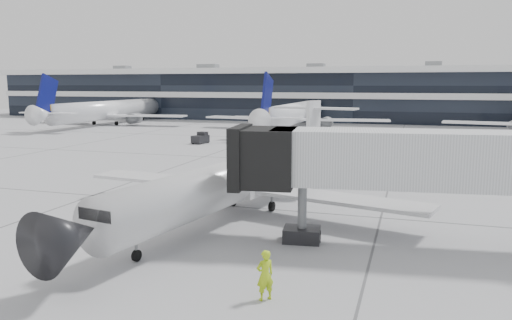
% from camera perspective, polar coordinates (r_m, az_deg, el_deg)
% --- Properties ---
extents(ground, '(220.00, 220.00, 0.00)m').
position_cam_1_polar(ground, '(32.83, -3.69, -5.23)').
color(ground, '#969699').
rests_on(ground, ground).
extents(terminal, '(170.00, 22.00, 10.00)m').
position_cam_1_polar(terminal, '(112.32, 11.68, 7.07)').
color(terminal, black).
rests_on(terminal, ground).
extents(bg_jet_left, '(32.00, 40.00, 9.60)m').
position_cam_1_polar(bg_jet_left, '(102.15, -16.22, 3.95)').
color(bg_jet_left, white).
rests_on(bg_jet_left, ground).
extents(bg_jet_center, '(32.00, 40.00, 9.60)m').
position_cam_1_polar(bg_jet_center, '(87.28, 4.49, 3.51)').
color(bg_jet_center, white).
rests_on(bg_jet_center, ground).
extents(regional_jet, '(22.67, 28.26, 6.55)m').
position_cam_1_polar(regional_jet, '(30.65, -1.41, -1.94)').
color(regional_jet, silver).
rests_on(regional_jet, ground).
extents(jet_bridge, '(18.41, 5.70, 5.91)m').
position_cam_1_polar(jet_bridge, '(25.04, 20.77, -0.12)').
color(jet_bridge, silver).
rests_on(jet_bridge, ground).
extents(ramp_worker, '(0.82, 0.81, 1.91)m').
position_cam_1_polar(ramp_worker, '(18.77, 1.04, -13.02)').
color(ramp_worker, '#B1DB17').
rests_on(ramp_worker, ground).
extents(traffic_cone, '(0.47, 0.47, 0.57)m').
position_cam_1_polar(traffic_cone, '(48.39, 3.31, -0.36)').
color(traffic_cone, orange).
rests_on(traffic_cone, ground).
extents(far_tug, '(1.88, 2.63, 1.52)m').
position_cam_1_polar(far_tug, '(66.89, -6.35, 2.48)').
color(far_tug, black).
rests_on(far_tug, ground).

